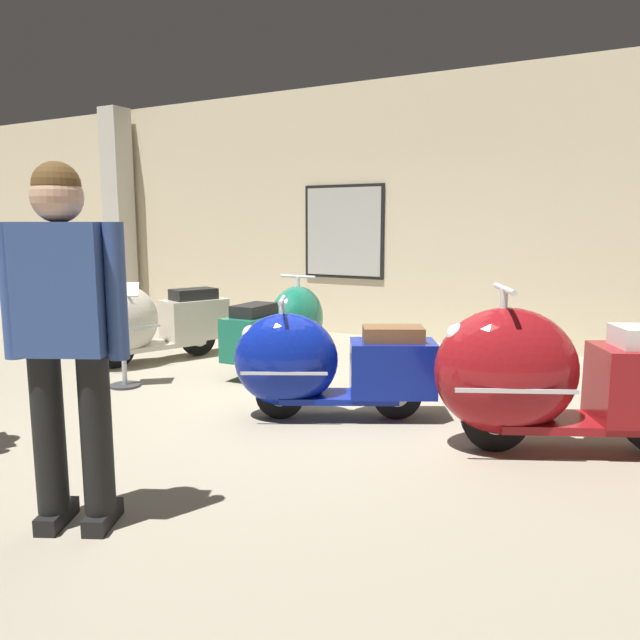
% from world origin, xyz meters
% --- Properties ---
extents(ground_plane, '(60.00, 60.00, 0.00)m').
position_xyz_m(ground_plane, '(0.00, 0.00, 0.00)').
color(ground_plane, gray).
extents(showroom_back_wall, '(18.00, 0.63, 3.32)m').
position_xyz_m(showroom_back_wall, '(-0.18, 3.30, 1.66)').
color(showroom_back_wall, beige).
rests_on(showroom_back_wall, ground).
extents(scooter_0, '(1.05, 1.71, 1.01)m').
position_xyz_m(scooter_0, '(-2.16, 0.53, 0.46)').
color(scooter_0, black).
rests_on(scooter_0, ground).
extents(scooter_1, '(0.51, 1.57, 0.95)m').
position_xyz_m(scooter_1, '(-0.75, 1.18, 0.43)').
color(scooter_1, black).
rests_on(scooter_1, ground).
extents(scooter_2, '(1.57, 1.12, 0.95)m').
position_xyz_m(scooter_2, '(0.42, -0.21, 0.43)').
color(scooter_2, black).
rests_on(scooter_2, ground).
extents(scooter_3, '(1.85, 1.25, 1.10)m').
position_xyz_m(scooter_3, '(2.10, -0.09, 0.50)').
color(scooter_3, black).
rests_on(scooter_3, ground).
extents(visitor_1, '(0.55, 0.41, 1.78)m').
position_xyz_m(visitor_1, '(0.21, -2.31, 1.03)').
color(visitor_1, black).
rests_on(visitor_1, ground).
extents(info_stanchion, '(0.39, 0.38, 0.97)m').
position_xyz_m(info_stanchion, '(-1.61, -0.27, 0.40)').
color(info_stanchion, '#333338').
rests_on(info_stanchion, ground).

